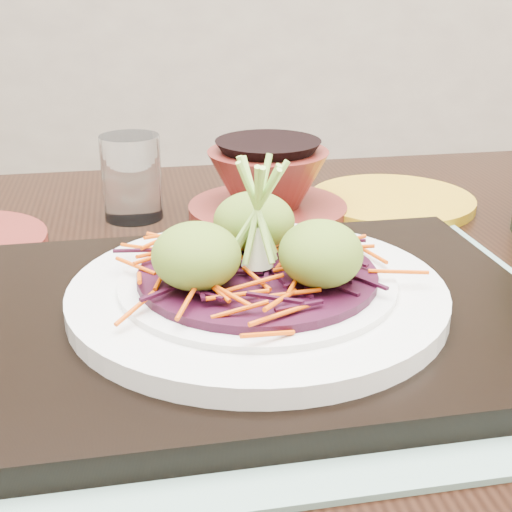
{
  "coord_description": "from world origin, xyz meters",
  "views": [
    {
      "loc": [
        0.05,
        -0.52,
        1.08
      ],
      "look_at": [
        0.07,
        -0.02,
        0.88
      ],
      "focal_mm": 50.0,
      "sensor_mm": 36.0,
      "label": 1
    }
  ],
  "objects_px": {
    "dining_table": "(240,407)",
    "water_glass": "(132,177)",
    "terracotta_bowl_set": "(268,187)",
    "yellow_plate": "(392,201)",
    "white_plate": "(257,292)",
    "serving_tray": "(257,315)"
  },
  "relations": [
    {
      "from": "water_glass",
      "to": "terracotta_bowl_set",
      "type": "distance_m",
      "value": 0.15
    },
    {
      "from": "terracotta_bowl_set",
      "to": "yellow_plate",
      "type": "height_order",
      "value": "terracotta_bowl_set"
    },
    {
      "from": "serving_tray",
      "to": "terracotta_bowl_set",
      "type": "height_order",
      "value": "terracotta_bowl_set"
    },
    {
      "from": "water_glass",
      "to": "yellow_plate",
      "type": "distance_m",
      "value": 0.3
    },
    {
      "from": "dining_table",
      "to": "terracotta_bowl_set",
      "type": "bearing_deg",
      "value": 72.3
    },
    {
      "from": "dining_table",
      "to": "water_glass",
      "type": "xyz_separation_m",
      "value": [
        -0.11,
        0.22,
        0.15
      ]
    },
    {
      "from": "water_glass",
      "to": "white_plate",
      "type": "bearing_deg",
      "value": -65.73
    },
    {
      "from": "white_plate",
      "to": "terracotta_bowl_set",
      "type": "bearing_deg",
      "value": 84.54
    },
    {
      "from": "dining_table",
      "to": "water_glass",
      "type": "relative_size",
      "value": 15.28
    },
    {
      "from": "dining_table",
      "to": "terracotta_bowl_set",
      "type": "distance_m",
      "value": 0.26
    },
    {
      "from": "white_plate",
      "to": "dining_table",
      "type": "bearing_deg",
      "value": 102.63
    },
    {
      "from": "dining_table",
      "to": "terracotta_bowl_set",
      "type": "relative_size",
      "value": 7.85
    },
    {
      "from": "yellow_plate",
      "to": "dining_table",
      "type": "bearing_deg",
      "value": -127.43
    },
    {
      "from": "serving_tray",
      "to": "white_plate",
      "type": "distance_m",
      "value": 0.02
    },
    {
      "from": "white_plate",
      "to": "serving_tray",
      "type": "bearing_deg",
      "value": 0.0
    },
    {
      "from": "terracotta_bowl_set",
      "to": "dining_table",
      "type": "bearing_deg",
      "value": -100.27
    },
    {
      "from": "terracotta_bowl_set",
      "to": "water_glass",
      "type": "bearing_deg",
      "value": 179.49
    },
    {
      "from": "terracotta_bowl_set",
      "to": "yellow_plate",
      "type": "relative_size",
      "value": 0.94
    },
    {
      "from": "white_plate",
      "to": "terracotta_bowl_set",
      "type": "relative_size",
      "value": 1.57
    },
    {
      "from": "white_plate",
      "to": "water_glass",
      "type": "height_order",
      "value": "water_glass"
    },
    {
      "from": "serving_tray",
      "to": "white_plate",
      "type": "bearing_deg",
      "value": 172.13
    },
    {
      "from": "dining_table",
      "to": "white_plate",
      "type": "xyz_separation_m",
      "value": [
        0.01,
        -0.06,
        0.14
      ]
    }
  ]
}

